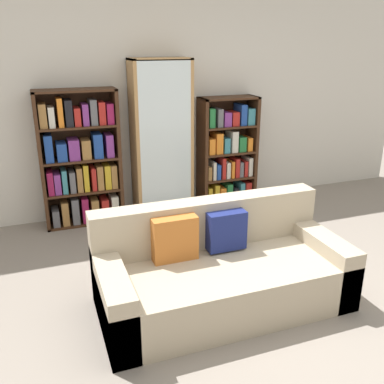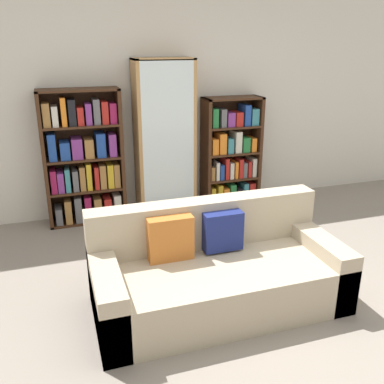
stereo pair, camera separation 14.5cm
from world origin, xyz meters
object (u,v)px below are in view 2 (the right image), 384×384
object	(u,v)px
couch	(216,273)
wine_bottle	(225,222)
display_cabinet	(164,139)
bookshelf_left	(84,160)
bookshelf_right	(231,155)

from	to	relation	value
couch	wine_bottle	size ratio (longest dim) A/B	5.45
wine_bottle	display_cabinet	bearing A→B (deg)	117.56
couch	bookshelf_left	bearing A→B (deg)	111.88
display_cabinet	wine_bottle	size ratio (longest dim) A/B	5.13
couch	bookshelf_right	size ratio (longest dim) A/B	1.42
couch	bookshelf_right	bearing A→B (deg)	64.26
bookshelf_right	wine_bottle	size ratio (longest dim) A/B	3.83
bookshelf_left	display_cabinet	distance (m)	0.97
couch	bookshelf_left	size ratio (longest dim) A/B	1.27
wine_bottle	bookshelf_right	bearing A→B (deg)	63.85
bookshelf_right	display_cabinet	bearing A→B (deg)	-178.91
couch	wine_bottle	distance (m)	1.33
bookshelf_right	wine_bottle	world-z (taller)	bookshelf_right
couch	wine_bottle	xyz separation A→B (m)	(0.57, 1.19, -0.13)
couch	bookshelf_right	distance (m)	2.33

